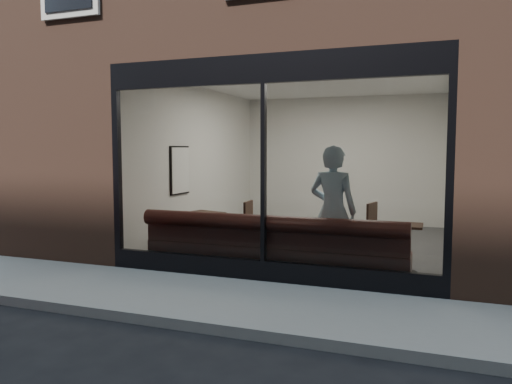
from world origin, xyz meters
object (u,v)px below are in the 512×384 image
(cafe_chair_left, at_px, (238,239))
(cafe_chair_right, at_px, (361,241))
(cafe_table_right, at_px, (404,225))
(person, at_px, (333,211))
(cafe_table_left, at_px, (202,214))
(banquette, at_px, (272,260))

(cafe_chair_left, xyz_separation_m, cafe_chair_right, (2.14, 0.58, 0.00))
(cafe_table_right, bearing_deg, cafe_chair_right, 125.00)
(cafe_chair_right, bearing_deg, cafe_chair_left, 27.94)
(person, relative_size, cafe_table_left, 3.16)
(cafe_table_right, relative_size, cafe_chair_right, 1.20)
(person, bearing_deg, banquette, 25.16)
(person, distance_m, cafe_table_left, 2.58)
(cafe_table_left, bearing_deg, cafe_table_right, -2.72)
(banquette, distance_m, cafe_chair_left, 1.72)
(cafe_table_left, xyz_separation_m, cafe_table_right, (3.48, -0.17, 0.00))
(cafe_table_left, xyz_separation_m, cafe_chair_left, (0.54, 0.40, -0.50))
(cafe_table_left, distance_m, cafe_chair_left, 0.84)
(banquette, relative_size, cafe_chair_left, 8.75)
(cafe_table_right, relative_size, cafe_chair_left, 1.19)
(banquette, bearing_deg, cafe_chair_right, 61.28)
(cafe_chair_left, bearing_deg, cafe_chair_right, -168.53)
(person, relative_size, cafe_chair_left, 4.25)
(cafe_chair_left, height_order, cafe_chair_right, same)
(person, xyz_separation_m, cafe_table_right, (0.99, 0.49, -0.23))
(person, relative_size, cafe_table_right, 3.57)
(cafe_chair_left, distance_m, cafe_chair_right, 2.21)
(banquette, relative_size, cafe_table_right, 7.34)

